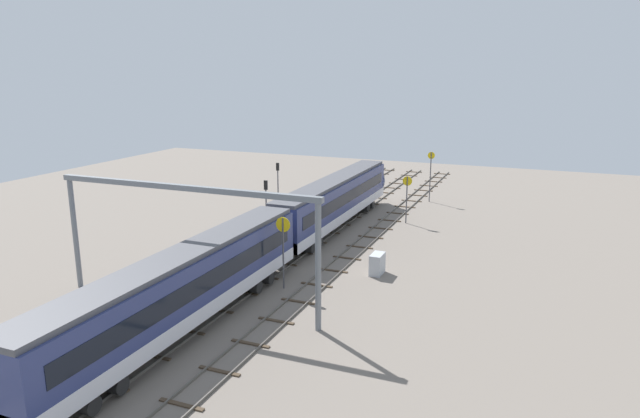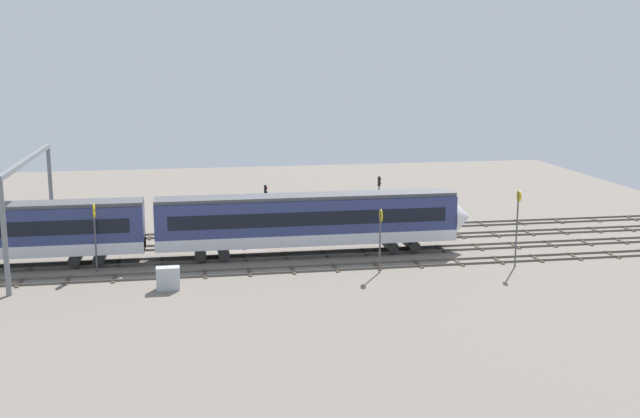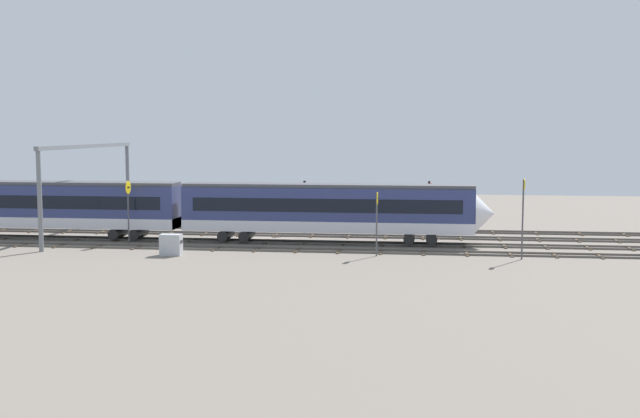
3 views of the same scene
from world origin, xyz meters
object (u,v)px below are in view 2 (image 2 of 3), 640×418
object	(u,v)px
speed_sign_mid_trackside	(517,220)
signal_light_trackside_departure	(379,193)
speed_sign_far_trackside	(95,226)
overhead_gantry	(29,182)
signal_light_trackside_approach	(266,204)
speed_sign_near_foreground	(380,231)
train	(158,228)
relay_cabinet	(168,278)

from	to	relation	value
speed_sign_mid_trackside	signal_light_trackside_departure	bearing A→B (deg)	111.44
speed_sign_mid_trackside	speed_sign_far_trackside	xyz separation A→B (m)	(-31.24, 3.92, -0.17)
overhead_gantry	signal_light_trackside_approach	xyz separation A→B (m)	(18.70, 3.97, -3.08)
speed_sign_near_foreground	signal_light_trackside_approach	xyz separation A→B (m)	(-7.20, 12.11, -0.04)
speed_sign_near_foreground	speed_sign_mid_trackside	xyz separation A→B (m)	(10.57, -0.20, 0.50)
overhead_gantry	signal_light_trackside_approach	distance (m)	19.37
speed_sign_far_trackside	train	bearing A→B (deg)	27.55
speed_sign_far_trackside	relay_cabinet	bearing A→B (deg)	-44.96
signal_light_trackside_departure	relay_cabinet	bearing A→B (deg)	-137.15
train	overhead_gantry	distance (m)	10.51
speed_sign_near_foreground	speed_sign_far_trackside	bearing A→B (deg)	169.77
speed_sign_far_trackside	relay_cabinet	xyz separation A→B (m)	(5.30, -5.29, -2.70)
train	signal_light_trackside_departure	distance (m)	22.80
speed_sign_far_trackside	signal_light_trackside_approach	world-z (taller)	speed_sign_far_trackside
speed_sign_far_trackside	signal_light_trackside_departure	distance (m)	27.78
overhead_gantry	speed_sign_mid_trackside	size ratio (longest dim) A/B	3.23
speed_sign_near_foreground	signal_light_trackside_approach	size ratio (longest dim) A/B	1.00
speed_sign_near_foreground	speed_sign_far_trackside	size ratio (longest dim) A/B	0.92
train	speed_sign_near_foreground	size ratio (longest dim) A/B	10.47
speed_sign_mid_trackside	signal_light_trackside_departure	world-z (taller)	speed_sign_mid_trackside
overhead_gantry	relay_cabinet	size ratio (longest dim) A/B	11.81
speed_sign_near_foreground	speed_sign_far_trackside	xyz separation A→B (m)	(-20.66, 3.73, 0.34)
speed_sign_mid_trackside	signal_light_trackside_departure	size ratio (longest dim) A/B	1.29
speed_sign_far_trackside	signal_light_trackside_approach	distance (m)	15.86
relay_cabinet	signal_light_trackside_departure	bearing A→B (deg)	42.85
train	speed_sign_mid_trackside	bearing A→B (deg)	-13.08
speed_sign_mid_trackside	relay_cabinet	bearing A→B (deg)	-176.98
speed_sign_mid_trackside	signal_light_trackside_approach	world-z (taller)	speed_sign_mid_trackside
speed_sign_near_foreground	speed_sign_mid_trackside	world-z (taller)	speed_sign_mid_trackside
signal_light_trackside_approach	speed_sign_near_foreground	bearing A→B (deg)	-59.27
signal_light_trackside_departure	overhead_gantry	bearing A→B (deg)	-164.51
overhead_gantry	relay_cabinet	xyz separation A→B (m)	(10.54, -9.70, -5.41)
signal_light_trackside_departure	relay_cabinet	size ratio (longest dim) A/B	2.84
train	overhead_gantry	size ratio (longest dim) A/B	2.65
signal_light_trackside_departure	speed_sign_near_foreground	bearing A→B (deg)	-103.82
relay_cabinet	signal_light_trackside_approach	bearing A→B (deg)	59.17
speed_sign_near_foreground	signal_light_trackside_departure	bearing A→B (deg)	76.18
overhead_gantry	speed_sign_mid_trackside	bearing A→B (deg)	-12.87
signal_light_trackside_approach	relay_cabinet	size ratio (longest dim) A/B	2.98
speed_sign_far_trackside	signal_light_trackside_approach	size ratio (longest dim) A/B	1.09
signal_light_trackside_departure	train	bearing A→B (deg)	-152.86
overhead_gantry	speed_sign_mid_trackside	distance (m)	37.50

